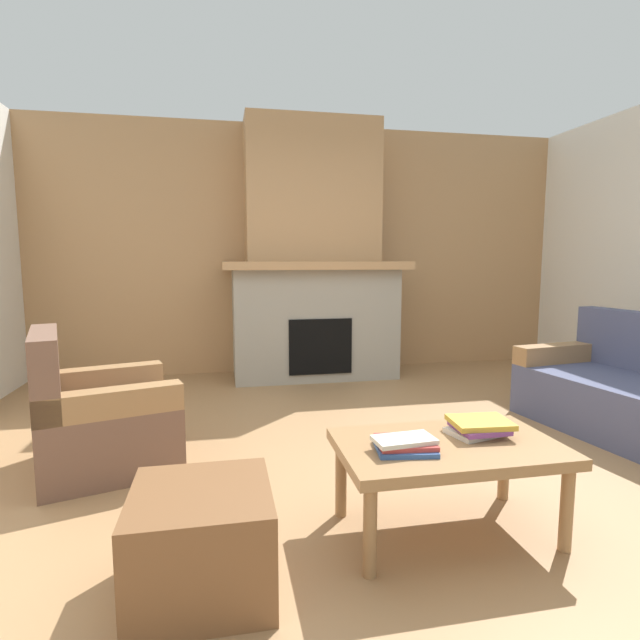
# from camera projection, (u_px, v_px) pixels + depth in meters

# --- Properties ---
(ground) EXTENTS (9.00, 9.00, 0.00)m
(ground) POSITION_uv_depth(u_px,v_px,m) (398.00, 479.00, 2.84)
(ground) COLOR #9E754C
(wall_back_wood_panel) EXTENTS (6.00, 0.12, 2.70)m
(wall_back_wood_panel) POSITION_uv_depth(u_px,v_px,m) (307.00, 250.00, 5.59)
(wall_back_wood_panel) COLOR tan
(wall_back_wood_panel) RESTS_ON ground
(fireplace) EXTENTS (1.90, 0.82, 2.70)m
(fireplace) POSITION_uv_depth(u_px,v_px,m) (313.00, 268.00, 5.25)
(fireplace) COLOR gray
(fireplace) RESTS_ON ground
(armchair) EXTENTS (0.95, 0.95, 0.85)m
(armchair) POSITION_uv_depth(u_px,v_px,m) (99.00, 420.00, 2.97)
(armchair) COLOR brown
(armchair) RESTS_ON ground
(coffee_table) EXTENTS (1.00, 0.60, 0.43)m
(coffee_table) POSITION_uv_depth(u_px,v_px,m) (448.00, 454.00, 2.25)
(coffee_table) COLOR #997047
(coffee_table) RESTS_ON ground
(ottoman) EXTENTS (0.52, 0.52, 0.40)m
(ottoman) POSITION_uv_depth(u_px,v_px,m) (202.00, 540.00, 1.87)
(ottoman) COLOR brown
(ottoman) RESTS_ON ground
(book_stack_near_edge) EXTENTS (0.28, 0.25, 0.06)m
(book_stack_near_edge) POSITION_uv_depth(u_px,v_px,m) (405.00, 444.00, 2.15)
(book_stack_near_edge) COLOR #335699
(book_stack_near_edge) RESTS_ON coffee_table
(book_stack_center) EXTENTS (0.30, 0.24, 0.07)m
(book_stack_center) POSITION_uv_depth(u_px,v_px,m) (478.00, 427.00, 2.34)
(book_stack_center) COLOR beige
(book_stack_center) RESTS_ON coffee_table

